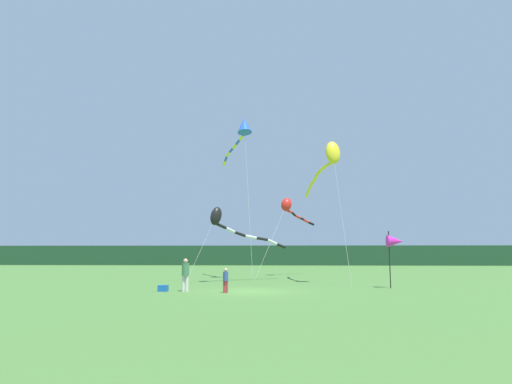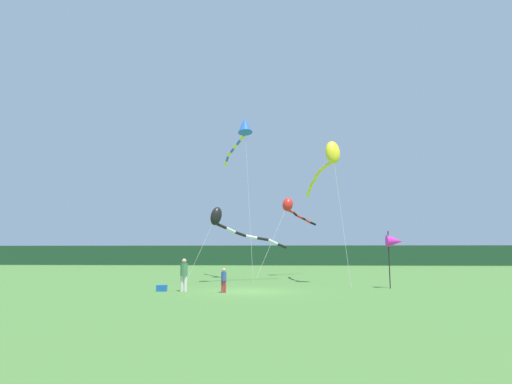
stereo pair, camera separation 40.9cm
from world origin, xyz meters
name	(u,v)px [view 2 (the right image)]	position (x,y,z in m)	size (l,w,h in m)	color
ground_plane	(249,291)	(0.00, 0.00, 0.00)	(120.00, 120.00, 0.00)	#477533
distant_treeline	(272,255)	(0.00, 45.00, 1.50)	(108.00, 2.51, 2.99)	#1E4228
person_adult	(184,273)	(-3.37, -0.32, 0.94)	(0.37, 0.37, 1.69)	silver
person_child	(224,279)	(-1.20, -0.89, 0.68)	(0.27, 0.27, 1.21)	#B23338
cooler_box	(162,288)	(-4.52, -0.30, 0.16)	(0.49, 0.38, 0.32)	#1959B2
banner_flag_pole	(394,242)	(8.12, 2.26, 2.61)	(0.90, 0.70, 3.21)	black
kite_yellow	(329,159)	(4.87, 5.48, 8.13)	(2.06, 8.44, 9.24)	#B2B2B2
kite_black	(227,222)	(-2.03, 6.73, 4.04)	(6.49, 6.01, 5.16)	#B2B2B2
kite_red	(290,207)	(2.40, 14.46, 5.90)	(5.17, 7.08, 6.80)	#B2B2B2
kite_blue	(243,129)	(-1.20, 9.47, 11.44)	(3.17, 7.97, 12.34)	#B2B2B2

